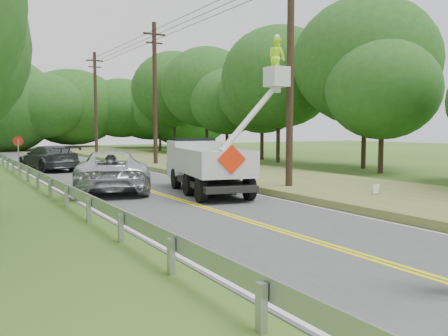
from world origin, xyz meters
TOP-DOWN VIEW (x-y plane):
  - ground at (0.00, 0.00)m, footprint 140.00×140.00m
  - road at (0.00, 14.00)m, footprint 7.20×96.00m
  - guardrail at (-4.02, 14.91)m, footprint 0.18×48.00m
  - utility_poles at (5.00, 17.02)m, footprint 1.60×43.30m
  - tall_grass_verge at (7.10, 14.00)m, footprint 7.00×96.00m
  - treeline_right at (15.68, 25.94)m, footprint 12.02×52.40m
  - bucket_truck at (2.25, 11.29)m, footprint 4.59×6.87m
  - suv_silver at (-1.46, 13.35)m, footprint 4.59×6.96m
  - suv_darkgrey at (-1.94, 25.37)m, footprint 3.46×5.99m
  - stop_sign_permanent at (-4.59, 18.30)m, footprint 0.51×0.06m
  - yard_sign at (6.14, 5.22)m, footprint 0.46×0.15m

SIDE VIEW (x-z plane):
  - ground at x=0.00m, z-range 0.00..0.00m
  - road at x=0.00m, z-range 0.00..0.02m
  - tall_grass_verge at x=7.10m, z-range 0.00..0.30m
  - yard_sign at x=6.14m, z-range 0.15..0.82m
  - guardrail at x=-4.02m, z-range 0.17..0.94m
  - suv_darkgrey at x=-1.94m, z-range 0.02..1.65m
  - suv_silver at x=-1.46m, z-range 0.02..1.80m
  - bucket_truck at x=2.25m, z-range -1.75..4.74m
  - stop_sign_permanent at x=-4.59m, z-range 0.38..2.77m
  - utility_poles at x=5.00m, z-range 0.27..10.27m
  - treeline_right at x=15.68m, z-range 0.62..12.21m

